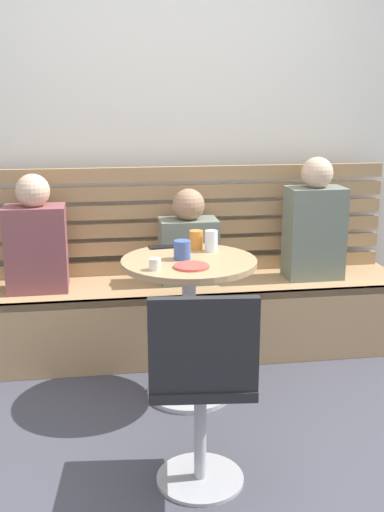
% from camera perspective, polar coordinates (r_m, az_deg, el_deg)
% --- Properties ---
extents(ground, '(8.00, 8.00, 0.00)m').
position_cam_1_polar(ground, '(2.86, 2.51, -18.15)').
color(ground, '#42424C').
extents(back_wall, '(5.20, 0.10, 2.90)m').
position_cam_1_polar(back_wall, '(4.02, -1.90, 13.30)').
color(back_wall, white).
rests_on(back_wall, ground).
extents(booth_bench, '(2.70, 0.52, 0.44)m').
position_cam_1_polar(booth_bench, '(3.82, -0.95, -5.61)').
color(booth_bench, tan).
rests_on(booth_bench, ground).
extents(booth_backrest, '(2.65, 0.04, 0.67)m').
position_cam_1_polar(booth_backrest, '(3.90, -1.47, 3.31)').
color(booth_backrest, '#A68157').
rests_on(booth_backrest, booth_bench).
extents(cafe_table, '(0.68, 0.68, 0.74)m').
position_cam_1_polar(cafe_table, '(3.19, -0.27, -4.14)').
color(cafe_table, '#ADADB2').
rests_on(cafe_table, ground).
extents(white_chair, '(0.44, 0.44, 0.85)m').
position_cam_1_polar(white_chair, '(2.46, 0.86, -11.51)').
color(white_chair, '#ADADB2').
rests_on(white_chair, ground).
extents(person_adult, '(0.34, 0.22, 0.74)m').
position_cam_1_polar(person_adult, '(3.87, 11.04, 2.82)').
color(person_adult, slate).
rests_on(person_adult, booth_bench).
extents(person_child_left, '(0.34, 0.22, 0.56)m').
position_cam_1_polar(person_child_left, '(3.73, -0.31, 1.29)').
color(person_child_left, slate).
rests_on(person_child_left, booth_bench).
extents(person_child_middle, '(0.34, 0.22, 0.67)m').
position_cam_1_polar(person_child_middle, '(3.66, -13.97, 1.44)').
color(person_child_middle, brown).
rests_on(person_child_middle, booth_bench).
extents(cup_espresso_small, '(0.06, 0.06, 0.05)m').
position_cam_1_polar(cup_espresso_small, '(2.95, -3.37, -0.74)').
color(cup_espresso_small, silver).
rests_on(cup_espresso_small, cafe_table).
extents(cup_water_clear, '(0.07, 0.07, 0.11)m').
position_cam_1_polar(cup_water_clear, '(3.28, 1.75, 1.38)').
color(cup_water_clear, white).
rests_on(cup_water_clear, cafe_table).
extents(cup_mug_blue, '(0.08, 0.08, 0.09)m').
position_cam_1_polar(cup_mug_blue, '(3.12, -0.90, 0.56)').
color(cup_mug_blue, '#3D5B9E').
rests_on(cup_mug_blue, cafe_table).
extents(cup_tumbler_orange, '(0.07, 0.07, 0.10)m').
position_cam_1_polar(cup_tumbler_orange, '(3.32, 0.39, 1.47)').
color(cup_tumbler_orange, orange).
rests_on(cup_tumbler_orange, cafe_table).
extents(plate_small, '(0.17, 0.17, 0.01)m').
position_cam_1_polar(plate_small, '(2.98, -0.04, -0.94)').
color(plate_small, '#DB4C42').
rests_on(plate_small, cafe_table).
extents(phone_on_table, '(0.15, 0.08, 0.01)m').
position_cam_1_polar(phone_on_table, '(3.36, -2.72, 0.83)').
color(phone_on_table, black).
rests_on(phone_on_table, cafe_table).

